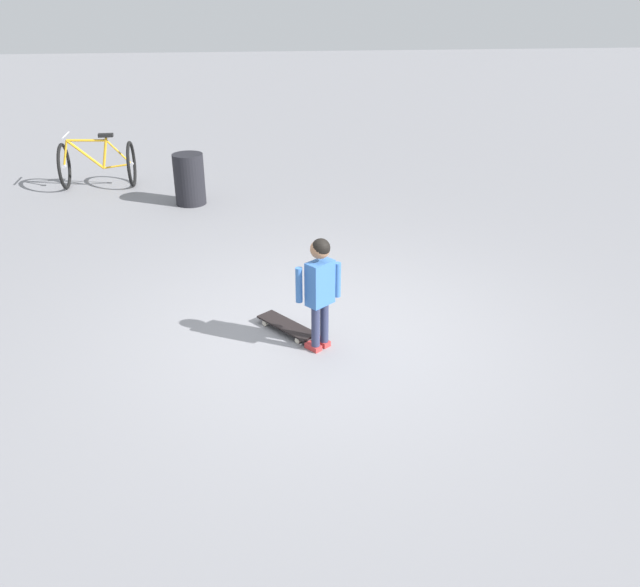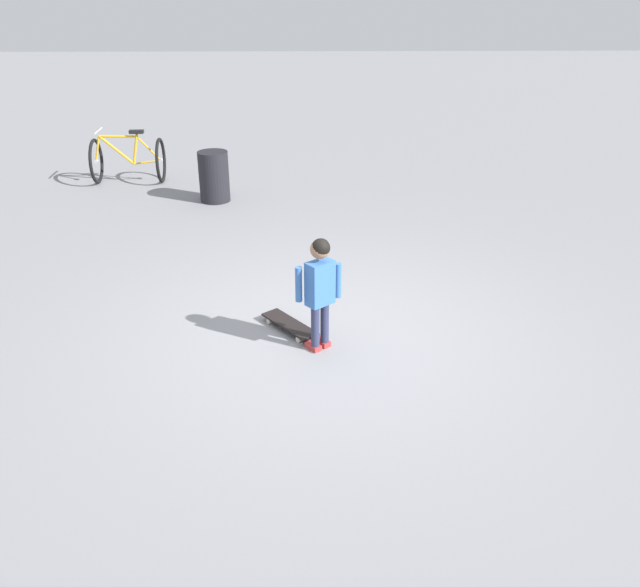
# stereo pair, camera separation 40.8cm
# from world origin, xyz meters

# --- Properties ---
(ground_plane) EXTENTS (50.00, 50.00, 0.00)m
(ground_plane) POSITION_xyz_m (0.00, 0.00, 0.00)
(ground_plane) COLOR gray
(child_person) EXTENTS (0.27, 0.40, 1.06)m
(child_person) POSITION_xyz_m (0.27, -0.06, 0.66)
(child_person) COLOR #2D3351
(child_person) RESTS_ON ground
(skateboard) EXTENTS (0.64, 0.56, 0.07)m
(skateboard) POSITION_xyz_m (-0.07, -0.34, 0.06)
(skateboard) COLOR black
(skateboard) RESTS_ON ground
(bicycle_near) EXTENTS (0.75, 1.10, 0.85)m
(bicycle_near) POSITION_xyz_m (-5.02, -3.03, 0.38)
(bicycle_near) COLOR black
(bicycle_near) RESTS_ON ground
(trash_bin) EXTENTS (0.44, 0.44, 0.74)m
(trash_bin) POSITION_xyz_m (-4.04, -1.54, 0.37)
(trash_bin) COLOR black
(trash_bin) RESTS_ON ground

